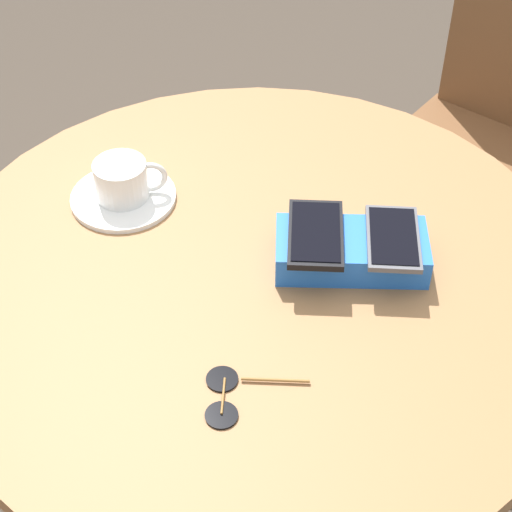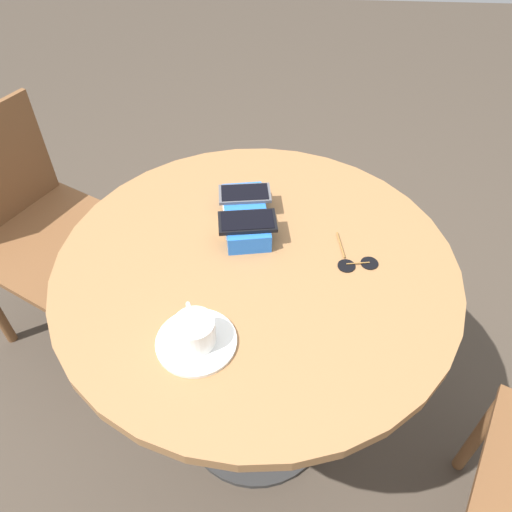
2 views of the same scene
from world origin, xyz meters
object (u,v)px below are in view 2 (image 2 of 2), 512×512
sunglasses (356,262)px  round_table (256,303)px  coffee_cup (195,330)px  phone_gray (245,193)px  phone_black (247,222)px  phone_box (246,217)px  chair_near_window (42,233)px  saucer (196,342)px

sunglasses → round_table: bearing=-86.4°
round_table → coffee_cup: size_ratio=8.63×
phone_gray → phone_black: phone_black is taller
phone_box → round_table: bearing=14.8°
phone_box → coffee_cup: 0.36m
sunglasses → chair_near_window: (-0.36, -0.96, -0.30)m
coffee_cup → chair_near_window: bearing=-133.5°
phone_black → sunglasses: size_ratio=1.17×
saucer → phone_black: bearing=165.8°
phone_box → phone_black: bearing=9.8°
coffee_cup → chair_near_window: (-0.60, -0.63, -0.34)m
phone_black → coffee_cup: coffee_cup is taller
round_table → saucer: bearing=-24.3°
phone_gray → coffee_cup: 0.41m
saucer → round_table: bearing=155.7°
phone_gray → phone_black: 0.11m
phone_box → coffee_cup: (0.35, -0.07, 0.01)m
phone_gray → sunglasses: size_ratio=1.11×
saucer → coffee_cup: 0.03m
phone_black → saucer: phone_black is taller
round_table → chair_near_window: bearing=-116.9°
coffee_cup → chair_near_window: 0.93m
phone_box → phone_gray: bearing=-173.8°
phone_gray → coffee_cup: size_ratio=1.28×
phone_black → chair_near_window: bearing=-112.6°
phone_black → chair_near_window: chair_near_window is taller
sunglasses → chair_near_window: size_ratio=0.15×
phone_gray → coffee_cup: coffee_cup is taller
coffee_cup → chair_near_window: chair_near_window is taller
phone_box → coffee_cup: bearing=-11.2°
saucer → chair_near_window: 0.92m
phone_box → saucer: (0.36, -0.07, -0.02)m
chair_near_window → round_table: bearing=63.1°
phone_black → chair_near_window: (-0.29, -0.71, -0.35)m
round_table → phone_black: 0.22m
phone_gray → saucer: size_ratio=0.85×
phone_box → phone_gray: size_ratio=1.64×
round_table → phone_box: bearing=-165.2°
phone_black → saucer: bearing=-14.2°
coffee_cup → phone_gray: bearing=171.1°
round_table → phone_black: phone_black is taller
round_table → coffee_cup: coffee_cup is taller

